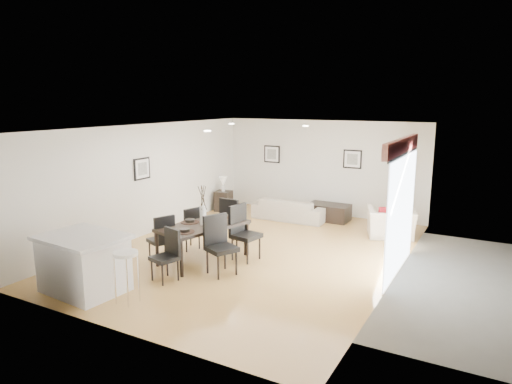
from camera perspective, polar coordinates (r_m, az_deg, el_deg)
The scene contains 26 objects.
ground at distance 10.05m, azimuth -0.12°, elevation -7.48°, with size 8.00×8.00×0.00m, color tan.
wall_back at distance 13.29m, azimuth 8.24°, elevation 3.05°, with size 6.00×0.04×2.70m, color silver.
wall_front at distance 6.59m, azimuth -17.25°, elevation -5.91°, with size 6.00×0.04×2.70m, color silver.
wall_left at distance 11.43m, azimuth -13.42°, elevation 1.50°, with size 0.04×8.00×2.70m, color silver.
wall_right at distance 8.69m, azimuth 17.49°, elevation -1.78°, with size 0.04×8.00×2.70m, color silver.
ceiling at distance 9.52m, azimuth -0.13°, elevation 8.08°, with size 6.00×8.00×0.02m, color white.
sofa at distance 12.66m, azimuth 4.23°, elevation -2.13°, with size 2.03×0.79×0.59m, color #A59885.
armchair at distance 11.46m, azimuth 16.50°, elevation -3.74°, with size 1.09×0.95×0.70m, color beige.
dining_table at distance 9.39m, azimuth -6.60°, elevation -4.51°, with size 1.38×2.02×0.77m.
dining_chair_wnear at distance 9.44m, azimuth -11.60°, elevation -5.44°, with size 0.58×0.58×0.99m.
dining_chair_wfar at distance 10.14m, azimuth -8.21°, elevation -4.25°, with size 0.55×0.55×0.96m.
dining_chair_enear at distance 8.72m, azimuth -4.68°, elevation -6.14°, with size 0.67×0.67×1.13m.
dining_chair_efar at distance 9.45m, azimuth -1.73°, elevation -4.66°, with size 0.59×0.59×1.14m.
dining_chair_head at distance 8.55m, azimuth -10.93°, elevation -7.34°, with size 0.53×0.53×0.96m.
dining_chair_foot at distance 10.32m, azimuth -2.99°, elevation -3.40°, with size 0.54×0.54×1.11m.
vase at distance 9.28m, azimuth -6.65°, elevation -2.06°, with size 1.05×1.61×0.82m.
coffee_table at distance 12.73m, azimuth 9.06°, elevation -2.50°, with size 1.12×0.67×0.45m, color black.
side_table at distance 13.65m, azimuth -4.09°, elevation -1.12°, with size 0.45×0.45×0.60m, color black.
table_lamp at distance 13.54m, azimuth -4.12°, elevation 1.28°, with size 0.23×0.23×0.44m.
cushion at distance 11.33m, azimuth 15.95°, elevation -2.71°, with size 0.35×0.11×0.35m, color maroon.
kitchen_island at distance 8.46m, azimuth -20.72°, elevation -8.30°, with size 1.51×1.21×1.00m.
bar_stool at distance 7.69m, azimuth -15.98°, elevation -8.06°, with size 0.40×0.40×0.87m.
framed_print_back_left at distance 13.86m, azimuth 2.01°, elevation 4.75°, with size 0.52×0.04×0.52m.
framed_print_back_right at distance 12.94m, azimuth 11.97°, elevation 4.04°, with size 0.52×0.04×0.52m.
framed_print_left_wall at distance 11.21m, azimuth -14.06°, elevation 2.84°, with size 0.04×0.52×0.52m.
sliding_door at distance 8.92m, azimuth 17.72°, elevation 0.61°, with size 0.12×2.70×2.57m.
Camera 1 is at (4.59, -8.33, 3.25)m, focal length 32.00 mm.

